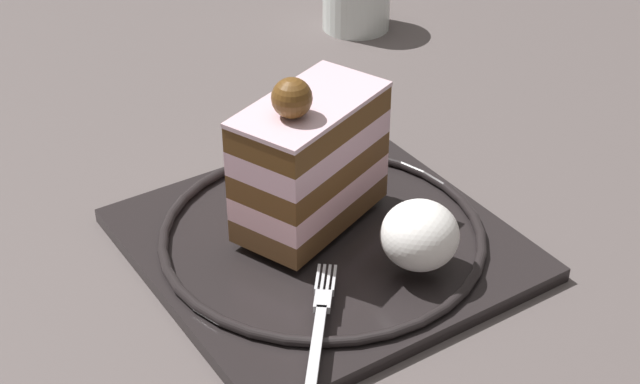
{
  "coord_description": "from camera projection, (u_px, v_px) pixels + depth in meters",
  "views": [
    {
      "loc": [
        0.46,
        -0.24,
        0.38
      ],
      "look_at": [
        0.02,
        -0.0,
        0.05
      ],
      "focal_mm": 53.39,
      "sensor_mm": 36.0,
      "label": 1
    }
  ],
  "objects": [
    {
      "name": "whipped_cream_dollop",
      "position": [
        420.0,
        235.0,
        0.58
      ],
      "size": [
        0.05,
        0.05,
        0.04
      ],
      "primitive_type": "ellipsoid",
      "color": "white",
      "rests_on": "dessert_plate"
    },
    {
      "name": "fork",
      "position": [
        319.0,
        328.0,
        0.54
      ],
      "size": [
        0.1,
        0.07,
        0.0
      ],
      "color": "silver",
      "rests_on": "dessert_plate"
    },
    {
      "name": "cake_slice",
      "position": [
        316.0,
        158.0,
        0.61
      ],
      "size": [
        0.1,
        0.12,
        0.11
      ],
      "color": "brown",
      "rests_on": "dessert_plate"
    },
    {
      "name": "dessert_plate",
      "position": [
        320.0,
        241.0,
        0.62
      ],
      "size": [
        0.24,
        0.24,
        0.02
      ],
      "color": "black",
      "rests_on": "ground_plane"
    },
    {
      "name": "ground_plane",
      "position": [
        311.0,
        237.0,
        0.64
      ],
      "size": [
        2.4,
        2.4,
        0.0
      ],
      "primitive_type": "plane",
      "color": "#534A49"
    }
  ]
}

